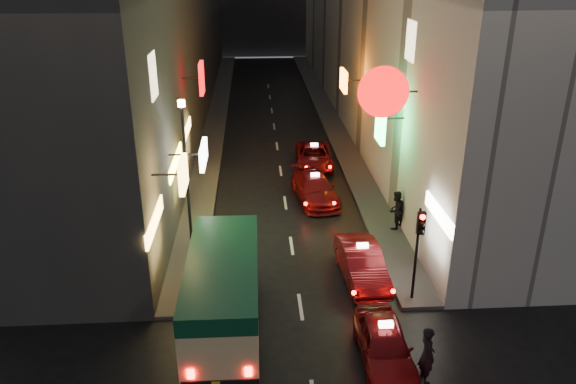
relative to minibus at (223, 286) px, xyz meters
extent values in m
cube|color=#F8BE57|center=(-1.35, 2.66, 2.82)|extent=(0.18, 1.43, 1.07)
cube|color=white|center=(-0.99, 6.65, 2.16)|extent=(0.18, 2.14, 0.84)
cube|color=#F20A0A|center=(-1.44, 12.89, 4.03)|extent=(0.18, 1.25, 1.58)
cube|color=#F8BE57|center=(-2.39, 2.26, 1.28)|extent=(0.10, 3.31, 0.55)
cube|color=yellow|center=(-2.39, 8.21, 1.28)|extent=(0.10, 4.09, 0.55)
cube|color=#F8BE57|center=(-2.39, 13.13, 1.28)|extent=(0.10, 3.40, 0.55)
cube|color=#FFE5B2|center=(-2.40, 4.69, 5.78)|extent=(0.06, 1.30, 1.60)
cylinder|color=#F20A0A|center=(6.22, 6.16, 4.75)|extent=(2.04, 0.18, 2.04)
cube|color=#32FF69|center=(6.57, 7.73, 3.23)|extent=(0.18, 1.34, 2.08)
cube|color=orange|center=(6.34, 16.59, 3.04)|extent=(0.18, 1.78, 1.20)
cube|color=white|center=(7.57, 2.19, 1.28)|extent=(0.10, 2.96, 0.55)
cube|color=#FFE5B2|center=(7.58, 7.69, 6.48)|extent=(0.06, 1.30, 1.60)
cube|color=#454240|center=(-1.66, 26.69, -1.64)|extent=(1.50, 52.00, 0.15)
cube|color=#454240|center=(6.84, 26.69, -1.64)|extent=(1.50, 52.00, 0.15)
cube|color=beige|center=(0.00, -0.02, -0.17)|extent=(2.23, 6.27, 2.29)
cube|color=#0D4328|center=(0.00, -0.02, 0.71)|extent=(2.25, 6.29, 0.57)
cube|color=black|center=(0.00, 0.29, 0.06)|extent=(2.24, 3.77, 0.52)
cube|color=black|center=(0.00, -3.10, -1.16)|extent=(2.15, 0.19, 0.31)
cube|color=#FF0A05|center=(-0.78, -3.17, -0.75)|extent=(0.19, 0.06, 0.29)
cube|color=#FF0A05|center=(0.78, -3.17, -0.75)|extent=(0.19, 0.06, 0.29)
cylinder|color=black|center=(-0.98, 1.98, -1.32)|extent=(0.23, 0.79, 0.79)
cylinder|color=black|center=(0.98, -2.02, -1.32)|extent=(0.23, 0.79, 0.79)
imported|color=maroon|center=(4.86, -1.85, -0.97)|extent=(1.97, 4.72, 1.49)
cube|color=white|center=(4.86, -1.85, -0.13)|extent=(0.42, 0.18, 0.16)
imported|color=maroon|center=(5.06, 2.95, -0.95)|extent=(2.25, 4.94, 1.54)
cube|color=white|center=(5.06, 2.95, -0.09)|extent=(0.43, 0.20, 0.16)
sphere|color=#FF0A05|center=(4.37, 0.75, -0.92)|extent=(0.16, 0.16, 0.16)
sphere|color=#FF0A05|center=(5.74, 0.75, -0.92)|extent=(0.16, 0.16, 0.16)
imported|color=maroon|center=(4.09, 10.43, -0.96)|extent=(2.59, 4.96, 1.51)
cube|color=white|center=(4.09, 10.43, -0.12)|extent=(0.44, 0.24, 0.16)
sphere|color=#FF0A05|center=(3.42, 8.28, -0.94)|extent=(0.16, 0.16, 0.16)
sphere|color=#FF0A05|center=(4.76, 8.28, -0.94)|extent=(0.16, 0.16, 0.16)
imported|color=maroon|center=(4.56, 15.23, -0.98)|extent=(2.15, 4.73, 1.48)
cube|color=white|center=(4.56, 15.23, -0.15)|extent=(0.43, 0.20, 0.16)
sphere|color=#FF0A05|center=(3.90, 13.12, -0.96)|extent=(0.16, 0.16, 0.16)
sphere|color=#FF0A05|center=(5.21, 13.12, -0.96)|extent=(0.16, 0.16, 0.16)
imported|color=black|center=(5.89, -2.70, -0.69)|extent=(0.52, 0.73, 2.04)
imported|color=black|center=(7.28, 6.79, -0.57)|extent=(0.87, 0.85, 2.00)
cylinder|color=black|center=(6.59, 1.29, 0.18)|extent=(0.10, 0.10, 3.50)
cube|color=black|center=(6.59, 1.11, 1.48)|extent=(0.26, 0.18, 0.80)
sphere|color=#FF0A05|center=(6.59, 1.00, 1.75)|extent=(0.18, 0.18, 0.18)
sphere|color=black|center=(6.59, 1.00, 1.48)|extent=(0.17, 0.17, 0.17)
sphere|color=black|center=(6.59, 1.00, 1.21)|extent=(0.17, 0.17, 0.17)
cylinder|color=black|center=(-1.61, 5.69, 1.43)|extent=(0.12, 0.12, 6.00)
cylinder|color=#FFE5BF|center=(-1.61, 5.69, 4.53)|extent=(0.28, 0.28, 0.25)
camera|label=1|loc=(1.08, -15.36, 9.74)|focal=35.00mm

